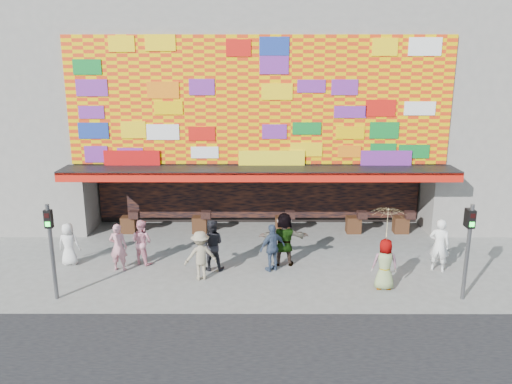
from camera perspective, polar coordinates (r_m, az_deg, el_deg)
ground at (r=16.95m, az=0.38°, el=-9.79°), size 90.00×90.00×0.00m
shop_building at (r=23.67m, az=0.30°, el=10.34°), size 15.20×9.40×10.00m
signal_left at (r=16.06m, az=-22.40°, el=-5.21°), size 0.22×0.20×3.00m
signal_right at (r=16.12m, az=23.13°, el=-5.21°), size 0.22×0.20×3.00m
ped_a at (r=18.93m, az=-20.61°, el=-5.59°), size 0.75×0.49×1.53m
ped_b at (r=17.87m, az=-15.46°, el=-6.09°), size 0.65×0.45×1.69m
ped_c at (r=17.34m, az=-5.12°, el=-6.03°), size 0.91×0.72×1.81m
ped_d at (r=16.66m, az=-6.36°, el=-7.22°), size 1.21×0.90×1.66m
ped_e at (r=17.21m, az=1.89°, el=-6.37°), size 1.05×0.87×1.68m
ped_f at (r=17.67m, az=3.23°, el=-5.39°), size 1.80×0.63×1.92m
ped_g at (r=16.39m, az=14.51°, el=-8.00°), size 0.84×0.58×1.66m
ped_h at (r=18.28m, az=20.20°, el=-5.72°), size 0.80×0.69×1.87m
ped_i at (r=18.26m, az=-12.93°, el=-5.58°), size 0.99×0.91×1.63m
parasol at (r=15.93m, az=14.82°, el=-3.45°), size 1.14×1.16×1.94m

